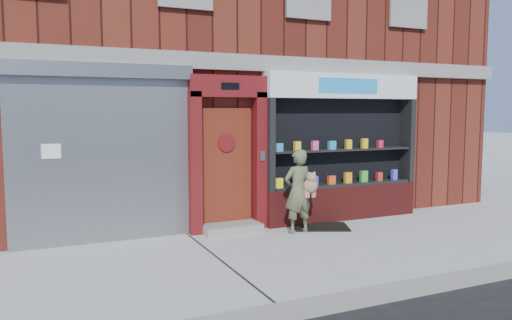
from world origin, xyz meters
TOP-DOWN VIEW (x-y plane):
  - ground at (0.00, 0.00)m, footprint 80.00×80.00m
  - curb at (0.00, -2.15)m, footprint 60.00×0.30m
  - building at (-0.00, 5.99)m, footprint 12.00×8.16m
  - shutter_bay at (-3.00, 1.93)m, footprint 3.10×0.30m
  - red_door_bay at (-0.75, 1.86)m, footprint 1.52×0.58m
  - pharmacy_bay at (1.75, 1.81)m, footprint 3.50×0.41m
  - woman at (0.37, 1.14)m, footprint 0.64×0.44m
  - doormat at (0.96, 1.32)m, footprint 1.25×1.09m

SIDE VIEW (x-z plane):
  - ground at x=0.00m, z-range 0.00..0.00m
  - doormat at x=0.96m, z-range 0.00..0.03m
  - curb at x=0.00m, z-range 0.00..0.12m
  - woman at x=0.37m, z-range 0.01..1.56m
  - pharmacy_bay at x=1.75m, z-range -0.13..2.87m
  - red_door_bay at x=-0.75m, z-range 0.01..2.91m
  - shutter_bay at x=-3.00m, z-range 0.20..3.24m
  - building at x=0.00m, z-range 0.00..8.00m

